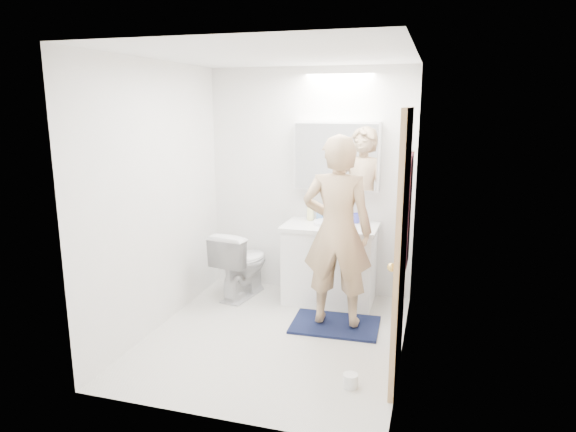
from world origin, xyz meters
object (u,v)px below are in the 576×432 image
at_px(medicine_cabinet, 337,156).
at_px(soap_bottle_a, 310,210).
at_px(soap_bottle_b, 321,213).
at_px(toothbrush_cup, 356,218).
at_px(toilet, 242,263).
at_px(toilet_paper_roll, 350,381).
at_px(vanity_cabinet, 330,265).
at_px(person, 337,231).

xyz_separation_m(medicine_cabinet, soap_bottle_a, (-0.26, -0.06, -0.57)).
xyz_separation_m(soap_bottle_b, toothbrush_cup, (0.38, -0.02, -0.03)).
distance_m(toilet, toilet_paper_roll, 2.07).
relative_size(soap_bottle_a, toilet_paper_roll, 1.91).
bearing_deg(medicine_cabinet, toothbrush_cup, -12.51).
height_order(vanity_cabinet, toothbrush_cup, toothbrush_cup).
xyz_separation_m(vanity_cabinet, toilet, (-0.93, -0.11, -0.03)).
height_order(soap_bottle_b, toothbrush_cup, soap_bottle_b).
xyz_separation_m(soap_bottle_a, soap_bottle_b, (0.10, 0.03, -0.03)).
bearing_deg(soap_bottle_a, medicine_cabinet, 13.06).
bearing_deg(soap_bottle_b, toilet, -159.42).
bearing_deg(vanity_cabinet, soap_bottle_a, 149.02).
xyz_separation_m(toothbrush_cup, toilet_paper_roll, (0.26, -1.75, -0.82)).
distance_m(toilet, toothbrush_cup, 1.30).
bearing_deg(toothbrush_cup, vanity_cabinet, -145.66).
bearing_deg(medicine_cabinet, soap_bottle_b, -169.03).
bearing_deg(toothbrush_cup, toilet, -166.73).
distance_m(toilet, soap_bottle_b, 0.99).
height_order(vanity_cabinet, medicine_cabinet, medicine_cabinet).
height_order(person, toilet_paper_roll, person).
relative_size(person, toothbrush_cup, 16.14).
relative_size(medicine_cabinet, soap_bottle_b, 5.79).
xyz_separation_m(medicine_cabinet, soap_bottle_b, (-0.15, -0.03, -0.60)).
bearing_deg(soap_bottle_a, toilet, -158.76).
distance_m(toilet, soap_bottle_a, 0.92).
distance_m(medicine_cabinet, soap_bottle_b, 0.62).
relative_size(medicine_cabinet, toilet, 1.21).
height_order(vanity_cabinet, soap_bottle_b, soap_bottle_b).
height_order(medicine_cabinet, soap_bottle_b, medicine_cabinet).
relative_size(medicine_cabinet, toilet_paper_roll, 8.00).
xyz_separation_m(person, soap_bottle_a, (-0.43, 0.74, 0.01)).
relative_size(soap_bottle_b, toilet_paper_roll, 1.38).
bearing_deg(medicine_cabinet, toilet_paper_roll, -75.01).
height_order(toilet, toothbrush_cup, toothbrush_cup).
bearing_deg(medicine_cabinet, vanity_cabinet, -92.39).
distance_m(soap_bottle_b, toothbrush_cup, 0.38).
xyz_separation_m(toilet, toilet_paper_roll, (1.42, -1.47, -0.31)).
bearing_deg(vanity_cabinet, medicine_cabinet, 87.61).
bearing_deg(toilet, toothbrush_cup, -156.92).
xyz_separation_m(vanity_cabinet, soap_bottle_a, (-0.25, 0.15, 0.54)).
relative_size(medicine_cabinet, person, 0.51).
bearing_deg(toilet, toilet_paper_roll, 143.83).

